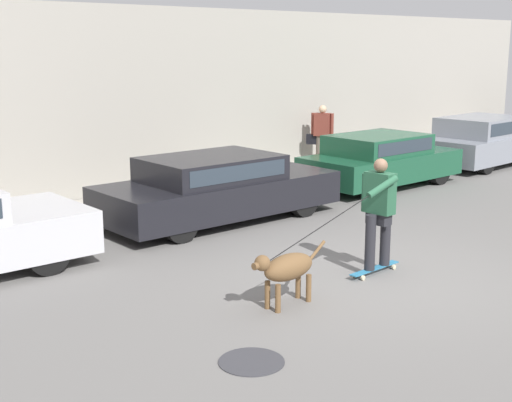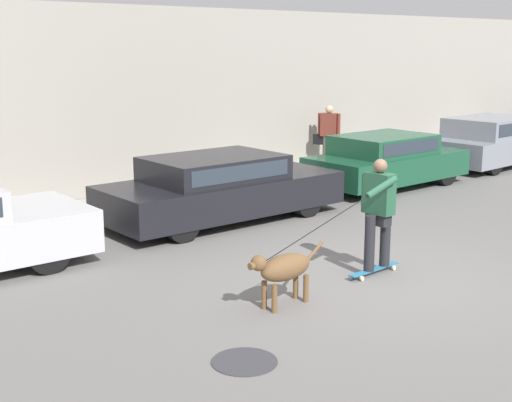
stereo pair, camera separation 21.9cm
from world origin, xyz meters
TOP-DOWN VIEW (x-y plane):
  - ground_plane at (0.00, 0.00)m, footprint 36.00×36.00m
  - back_wall at (0.00, 7.17)m, footprint 32.00×0.30m
  - sidewalk_curb at (0.00, 6.06)m, footprint 30.00×1.89m
  - parked_car_1 at (0.40, 4.15)m, footprint 4.64×1.98m
  - parked_car_2 at (5.24, 4.15)m, footprint 3.94×1.82m
  - parked_car_3 at (9.68, 4.15)m, footprint 4.08×1.88m
  - dog at (-1.76, 0.14)m, footprint 1.28×0.35m
  - skateboarder at (0.12, 0.20)m, footprint 2.77×0.62m
  - pedestrian_with_bag at (5.69, 6.41)m, footprint 0.42×0.65m
  - manhole_cover at (-3.18, -0.78)m, footprint 0.69×0.69m

SIDE VIEW (x-z plane):
  - ground_plane at x=0.00m, z-range 0.00..0.00m
  - manhole_cover at x=-3.18m, z-range 0.00..0.01m
  - sidewalk_curb at x=0.00m, z-range 0.00..0.13m
  - dog at x=-1.76m, z-range 0.12..0.87m
  - parked_car_2 at x=5.24m, z-range 0.00..1.21m
  - parked_car_1 at x=0.40m, z-range -0.01..1.22m
  - parked_car_3 at x=9.68m, z-range -0.01..1.30m
  - skateboarder at x=0.12m, z-range 0.11..1.78m
  - pedestrian_with_bag at x=5.69m, z-range 0.21..1.78m
  - back_wall at x=0.00m, z-range 0.00..4.02m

